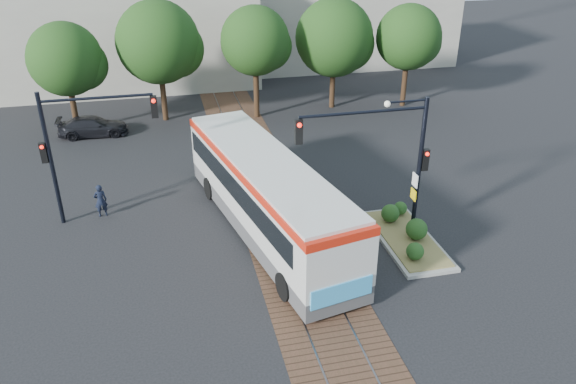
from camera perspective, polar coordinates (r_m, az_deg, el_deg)
name	(u,v)px	position (r m, az deg, el deg)	size (l,w,h in m)	color
ground	(291,243)	(23.68, 0.26, -5.17)	(120.00, 120.00, 0.00)	black
trackbed	(271,199)	(27.07, -1.71, -0.76)	(3.60, 40.00, 0.02)	#503424
tree_row	(249,43)	(37.21, -3.94, 14.91)	(26.40, 5.60, 7.67)	#382314
warehouses	(204,25)	(49.21, -8.50, 16.43)	(40.00, 13.00, 8.00)	#ADA899
city_bus	(266,192)	(23.60, -2.25, 0.01)	(5.28, 13.08, 3.43)	#454547
traffic_island	(407,233)	(24.23, 11.95, -4.11)	(2.20, 5.20, 1.13)	gray
signal_pole_main	(392,151)	(22.22, 10.54, 4.16)	(5.49, 0.46, 6.00)	black
signal_pole_left	(76,140)	(25.33, -20.78, 5.00)	(4.99, 0.34, 6.00)	black
officer	(101,201)	(26.68, -18.51, -0.83)	(0.57, 0.37, 1.56)	black
parked_car	(93,126)	(36.60, -19.21, 6.32)	(1.69, 4.15, 1.20)	black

